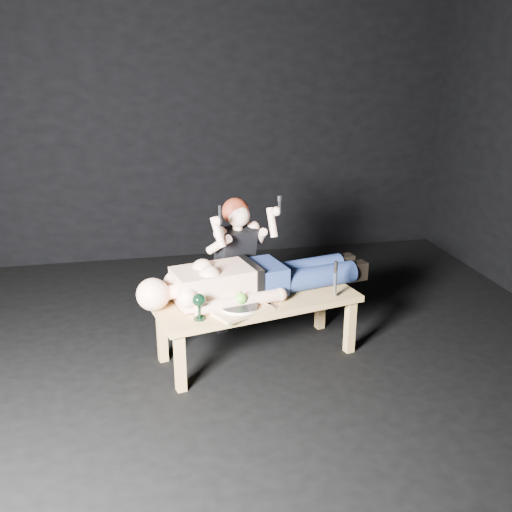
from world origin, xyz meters
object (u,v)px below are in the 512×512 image
Objects in this scene: table at (257,328)px; goblet at (199,307)px; kneeling_woman at (231,263)px; lying_man at (257,274)px; serving_tray at (239,309)px; carving_knife at (335,279)px.

goblet reaches higher than table.
table is at bearing -96.59° from kneeling_woman.
kneeling_woman is at bearing 99.29° from lying_man.
kneeling_woman is 0.77m from goblet.
serving_tray is at bearing -146.21° from table.
table is 0.58m from kneeling_woman.
goblet is (-0.32, -0.70, -0.02)m from kneeling_woman.
table is at bearing 46.32° from serving_tray.
carving_knife is at bearing 10.44° from goblet.
carving_knife is at bearing -59.31° from kneeling_woman.
serving_tray reaches higher than table.
kneeling_woman is 2.94× the size of serving_tray.
lying_man is at bearing 66.38° from table.
kneeling_woman is at bearing 85.50° from serving_tray.
goblet is (-0.43, -0.25, 0.31)m from table.
carving_knife is at bearing -32.11° from lying_man.
table is 0.38m from lying_man.
kneeling_woman is at bearing 91.52° from table.
carving_knife is (0.66, -0.52, 0.02)m from kneeling_woman.
serving_tray is (-0.16, -0.17, 0.24)m from table.
goblet reaches higher than serving_tray.
serving_tray is 2.13× the size of goblet.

